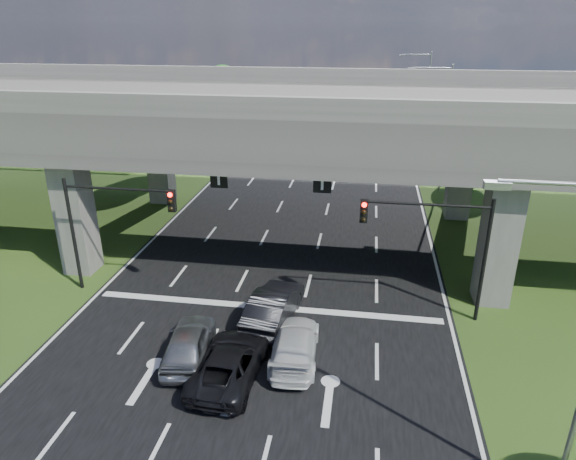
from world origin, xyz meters
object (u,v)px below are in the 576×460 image
(signal_left, at_px, (110,216))
(car_silver, at_px, (189,343))
(car_white, at_px, (295,345))
(car_dark, at_px, (273,306))
(car_trailing, at_px, (230,363))
(streetlight_beyond, at_px, (424,93))
(streetlight_far, at_px, (441,119))
(signal_right, at_px, (438,235))

(signal_left, relative_size, car_silver, 1.38)
(car_silver, relative_size, car_white, 0.94)
(car_dark, bearing_deg, car_white, 124.54)
(car_white, bearing_deg, car_trailing, 31.59)
(car_dark, height_order, car_white, car_dark)
(streetlight_beyond, xyz_separation_m, car_white, (-8.10, -40.36, -5.14))
(streetlight_far, relative_size, car_dark, 2.02)
(car_silver, distance_m, car_white, 4.38)
(signal_left, distance_m, car_trailing, 10.16)
(streetlight_beyond, relative_size, car_silver, 2.29)
(signal_right, distance_m, car_white, 8.04)
(car_white, height_order, car_trailing, car_trailing)
(signal_left, relative_size, car_trailing, 1.21)
(signal_left, height_order, car_silver, signal_left)
(signal_left, height_order, car_dark, signal_left)
(signal_left, bearing_deg, signal_right, 0.00)
(signal_right, distance_m, streetlight_beyond, 36.17)
(signal_right, bearing_deg, signal_left, 180.00)
(car_trailing, bearing_deg, car_dark, -99.65)
(streetlight_far, distance_m, car_silver, 28.37)
(streetlight_far, relative_size, car_trailing, 2.02)
(car_silver, bearing_deg, car_white, -179.27)
(signal_right, height_order, car_dark, signal_right)
(car_white, bearing_deg, streetlight_beyond, -104.53)
(car_dark, bearing_deg, signal_left, -4.18)
(signal_right, bearing_deg, car_white, -143.52)
(car_white, bearing_deg, car_dark, -65.59)
(streetlight_beyond, height_order, car_white, streetlight_beyond)
(signal_right, distance_m, signal_left, 15.65)
(signal_right, distance_m, car_trailing, 10.66)
(streetlight_beyond, bearing_deg, car_silver, -106.87)
(signal_right, distance_m, car_dark, 8.11)
(signal_right, bearing_deg, car_dark, -167.02)
(streetlight_far, height_order, streetlight_beyond, same)
(streetlight_far, xyz_separation_m, car_white, (-8.10, -24.36, -5.14))
(signal_left, height_order, car_trailing, signal_left)
(car_dark, bearing_deg, streetlight_beyond, -97.16)
(streetlight_far, bearing_deg, car_trailing, -111.87)
(streetlight_beyond, bearing_deg, car_dark, -104.11)
(car_silver, height_order, car_dark, car_dark)
(streetlight_far, relative_size, car_white, 2.16)
(car_dark, bearing_deg, streetlight_far, -106.63)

